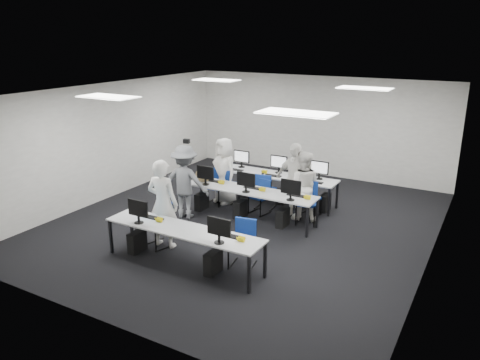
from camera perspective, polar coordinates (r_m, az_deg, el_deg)
The scene contains 23 objects.
room at distance 10.40m, azimuth 0.70°, elevation 2.51°, with size 9.00×9.02×3.00m.
ceiling_panels at distance 10.12m, azimuth 0.73°, elevation 10.66°, with size 5.20×4.60×0.02m.
desk_front at distance 8.76m, azimuth -6.95°, elevation -6.24°, with size 3.20×0.70×0.73m.
desk_mid at distance 10.81m, azimuth 1.19°, elevation -1.45°, with size 3.20×0.70×0.73m.
desk_back at distance 12.00m, azimuth 4.36°, elevation 0.44°, with size 3.20×0.70×0.73m.
equipment_front at distance 8.99m, azimuth -7.94°, elevation -7.91°, with size 2.51×0.41×1.19m.
equipment_mid at distance 10.99m, azimuth 0.26°, elevation -2.91°, with size 2.91×0.41×1.19m.
equipment_back at distance 12.04m, azimuth 5.19°, elevation -1.14°, with size 2.91×0.41×1.19m.
chair_0 at distance 9.77m, azimuth -9.79°, elevation -6.25°, with size 0.58×0.61×0.94m.
chair_1 at distance 8.83m, azimuth 0.31°, elevation -8.76°, with size 0.51×0.54×0.89m.
chair_2 at distance 11.97m, azimuth -2.92°, elevation -1.60°, with size 0.46×0.50×0.88m.
chair_3 at distance 11.34m, azimuth 2.45°, elevation -2.80°, with size 0.48×0.51×0.82m.
chair_4 at distance 10.87m, azimuth 8.11°, elevation -3.67°, with size 0.57×0.60×0.94m.
chair_5 at distance 12.09m, azimuth -1.46°, elevation -1.37°, with size 0.45×0.49×0.90m.
chair_6 at distance 11.69m, azimuth 3.11°, elevation -2.04°, with size 0.49×0.52×0.90m.
chair_7 at distance 11.33m, azimuth 8.44°, elevation -2.98°, with size 0.53×0.55×0.84m.
handbag at distance 11.37m, azimuth -4.51°, elevation 0.57°, with size 0.39×0.25×0.32m, color tan.
student_0 at distance 9.52m, azimuth -9.38°, elevation -2.86°, with size 0.67×0.44×1.83m, color white.
student_1 at distance 10.91m, azimuth 7.68°, elevation -0.68°, with size 0.79×0.62×1.63m, color white.
student_2 at distance 11.86m, azimuth -1.92°, elevation 1.12°, with size 0.83×0.54×1.70m, color white.
student_3 at distance 11.01m, azimuth 6.65°, elevation -0.04°, with size 1.05×0.44×1.79m, color white.
photographer at distance 10.98m, azimuth -6.72°, elevation -0.22°, with size 1.13×0.65×1.75m, color slate.
dslr_camera at distance 10.90m, azimuth -6.54°, elevation 4.73°, with size 0.14×0.18×0.10m, color black.
Camera 1 is at (4.83, -8.81, 4.18)m, focal length 35.00 mm.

